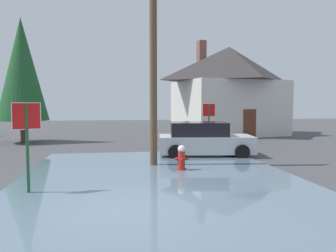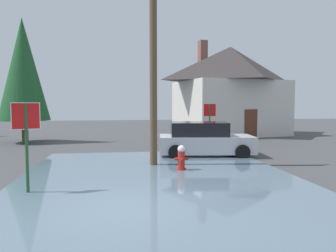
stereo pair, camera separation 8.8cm
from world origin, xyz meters
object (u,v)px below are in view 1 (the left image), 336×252
utility_pole (153,49)px  stop_sign_far (209,115)px  stop_sign_near (27,129)px  house (229,89)px  pine_tree_mid_left (22,69)px  fire_hydrant (182,159)px  parked_car (204,140)px

utility_pole → stop_sign_far: bearing=57.3°
stop_sign_near → utility_pole: utility_pole is taller
house → pine_tree_mid_left: pine_tree_mid_left is taller
stop_sign_near → pine_tree_mid_left: size_ratio=0.32×
utility_pole → fire_hydrant: bearing=-51.1°
stop_sign_near → fire_hydrant: 5.22m
stop_sign_far → parked_car: bearing=-108.9°
stop_sign_near → utility_pole: size_ratio=0.29×
utility_pole → parked_car: size_ratio=1.93×
stop_sign_near → fire_hydrant: bearing=26.8°
fire_hydrant → house: (6.22, 13.06, 3.05)m
utility_pole → house: size_ratio=0.94×
fire_hydrant → house: bearing=64.5°
utility_pole → pine_tree_mid_left: 11.24m
house → parked_car: house is taller
fire_hydrant → parked_car: (1.63, 3.16, 0.29)m
house → fire_hydrant: bearing=-115.5°
parked_car → pine_tree_mid_left: (-9.63, 6.62, 3.72)m
stop_sign_far → pine_tree_mid_left: size_ratio=0.32×
utility_pole → parked_car: 4.91m
stop_sign_near → pine_tree_mid_left: 12.85m
fire_hydrant → pine_tree_mid_left: size_ratio=0.12×
stop_sign_near → utility_pole: bearing=42.7°
stop_sign_near → house: size_ratio=0.27×
utility_pole → parked_car: bearing=39.6°
house → stop_sign_far: bearing=-118.5°
stop_sign_near → stop_sign_far: bearing=51.3°
stop_sign_far → parked_car: size_ratio=0.55×
stop_sign_far → house: house is taller
fire_hydrant → stop_sign_far: 7.77m
utility_pole → parked_car: utility_pole is taller
stop_sign_near → house: bearing=55.0°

